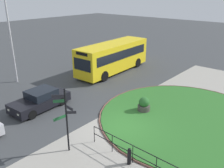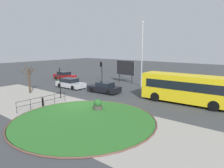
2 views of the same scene
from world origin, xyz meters
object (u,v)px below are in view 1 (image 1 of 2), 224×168
Objects in this scene: bus_yellow at (113,56)px; lamppost_tall at (9,28)px; car_far_lane at (40,100)px; bollard_foreground at (129,156)px; planter_near_signpost at (144,105)px; signpost_directional at (66,116)px.

lamppost_tall is at bearing -32.64° from bus_yellow.
lamppost_tall is (1.67, 6.38, 4.33)m from car_far_lane.
bollard_foreground is 8.54m from car_far_lane.
bus_yellow is at bearing 43.49° from bollard_foreground.
bollard_foreground is 15.73m from lamppost_tall.
bus_yellow is 10.12m from car_far_lane.
bus_yellow reaches higher than planter_near_signpost.
bollard_foreground is at bearing 40.87° from bus_yellow.
car_far_lane is at bearing -104.63° from lamppost_tall.
bollard_foreground is (1.28, -3.08, -1.62)m from signpost_directional.
lamppost_tall is at bearing 80.95° from bollard_foreground.
signpost_directional reaches higher than planter_near_signpost.
lamppost_tall is 13.41m from planter_near_signpost.
lamppost_tall is 8.64× the size of planter_near_signpost.
signpost_directional is 12.69m from lamppost_tall.
car_far_lane is 0.47× the size of lamppost_tall.
planter_near_signpost is (6.39, -0.54, -1.60)m from signpost_directional.
bollard_foreground is 0.21× the size of car_far_lane.
car_far_lane is at bearing 6.49° from bus_yellow.
bus_yellow is at bearing 53.76° from planter_near_signpost.
lamppost_tall reaches higher than planter_near_signpost.
planter_near_signpost is (2.74, -12.34, -4.48)m from lamppost_tall.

